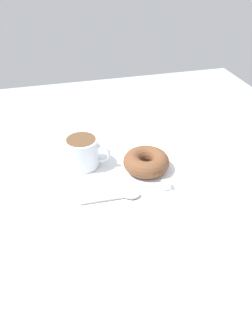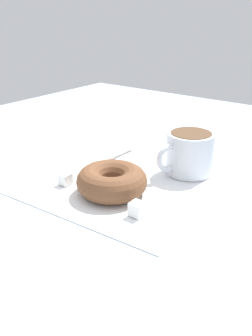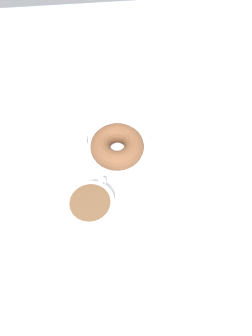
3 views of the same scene
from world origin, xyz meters
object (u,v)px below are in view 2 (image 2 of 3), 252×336
object	(u,v)px
coffee_cup	(189,152)
sugar_cube_extra	(137,209)
donut	(112,181)
spoon	(101,162)
sugar_cube	(65,179)

from	to	relation	value
coffee_cup	sugar_cube_extra	world-z (taller)	coffee_cup
coffee_cup	donut	bearing A→B (deg)	158.66
coffee_cup	donut	distance (cm)	14.99
coffee_cup	spoon	xyz separation A→B (cm)	(-6.33, 14.20, -3.25)
sugar_cube	sugar_cube_extra	bearing A→B (deg)	-93.76
spoon	coffee_cup	bearing A→B (deg)	-65.99
sugar_cube	donut	bearing A→B (deg)	-75.30
donut	spoon	bearing A→B (deg)	49.33
coffee_cup	spoon	bearing A→B (deg)	114.01
coffee_cup	sugar_cube	world-z (taller)	coffee_cup
donut	sugar_cube	distance (cm)	8.25
sugar_cube_extra	spoon	bearing A→B (deg)	55.92
donut	sugar_cube	bearing A→B (deg)	104.70
spoon	donut	bearing A→B (deg)	-130.67
spoon	sugar_cube_extra	bearing A→B (deg)	-124.08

